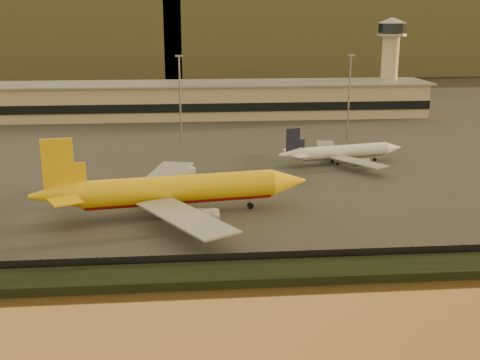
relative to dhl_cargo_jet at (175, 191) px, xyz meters
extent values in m
plane|color=black|center=(10.86, -12.61, -4.90)|extent=(900.00, 900.00, 0.00)
cube|color=black|center=(10.86, -29.61, -4.20)|extent=(320.00, 7.00, 1.40)
cube|color=#2D2D2D|center=(10.86, 82.39, -4.80)|extent=(320.00, 220.00, 0.20)
cube|color=black|center=(10.86, -25.61, -3.60)|extent=(300.00, 0.05, 2.20)
cube|color=tan|center=(10.86, 112.39, 1.30)|extent=(160.00, 22.00, 12.00)
cube|color=black|center=(10.86, 101.19, 0.30)|extent=(160.00, 0.60, 3.00)
cube|color=gray|center=(10.86, 112.39, 7.60)|extent=(164.00, 24.00, 0.60)
cylinder|color=tan|center=(80.86, 118.39, 10.30)|extent=(6.40, 6.40, 30.00)
cylinder|color=black|center=(80.86, 118.39, 27.05)|extent=(10.40, 10.40, 3.50)
cone|color=gray|center=(80.86, 118.39, 29.80)|extent=(11.20, 11.20, 2.00)
cylinder|color=gray|center=(80.86, 118.39, 24.50)|extent=(11.20, 11.20, 0.80)
cylinder|color=slate|center=(0.86, 67.39, 7.80)|extent=(0.50, 0.50, 25.00)
cube|color=slate|center=(0.86, 67.39, 20.50)|extent=(2.20, 2.20, 0.40)
cylinder|color=slate|center=(50.86, 65.39, 7.80)|extent=(0.50, 0.50, 25.00)
cube|color=slate|center=(50.86, 65.39, 20.50)|extent=(2.20, 2.20, 0.40)
cube|color=brown|center=(100.86, 327.39, 30.10)|extent=(220.00, 160.00, 70.00)
cylinder|color=#EBB70C|center=(0.95, 0.14, 0.28)|extent=(36.67, 10.58, 5.24)
cylinder|color=#A31009|center=(0.95, 0.14, -0.63)|extent=(35.50, 9.29, 4.09)
cone|color=#EBB70C|center=(22.38, 3.36, 0.28)|extent=(7.76, 6.23, 5.24)
cone|color=#EBB70C|center=(-21.48, -3.23, 0.68)|extent=(9.75, 6.53, 5.24)
cube|color=#EBB70C|center=(-20.48, -3.08, 6.44)|extent=(5.55, 1.24, 9.17)
cube|color=#EBB70C|center=(-20.27, 2.26, 1.07)|extent=(5.79, 5.74, 0.31)
cube|color=#EBB70C|center=(-18.71, -8.11, 1.07)|extent=(6.74, 6.71, 0.31)
cube|color=gray|center=(-2.12, 13.80, -0.63)|extent=(12.14, 23.70, 0.31)
cylinder|color=gray|center=(0.88, 10.81, -2.07)|extent=(6.41, 3.75, 2.88)
cube|color=gray|center=(2.03, -13.81, -0.63)|extent=(17.61, 23.12, 0.31)
cylinder|color=gray|center=(4.01, -10.08, -2.07)|extent=(6.41, 3.75, 2.88)
cylinder|color=black|center=(14.66, 2.20, -4.12)|extent=(1.28, 1.08, 1.15)
cylinder|color=slate|center=(14.66, 2.20, -3.52)|extent=(0.20, 0.20, 2.36)
cylinder|color=black|center=(-2.44, -2.75, -4.12)|extent=(1.28, 1.08, 1.15)
cylinder|color=slate|center=(-2.44, -2.75, -3.52)|extent=(0.20, 0.20, 2.36)
cylinder|color=black|center=(-3.14, 1.91, -4.12)|extent=(1.28, 1.08, 1.15)
cylinder|color=slate|center=(-3.14, 1.91, -3.52)|extent=(0.20, 0.20, 2.36)
cylinder|color=white|center=(42.38, 36.89, -1.58)|extent=(23.77, 8.19, 3.28)
cylinder|color=gray|center=(42.38, 36.89, -2.15)|extent=(22.98, 7.35, 2.56)
cone|color=white|center=(56.17, 39.87, -1.58)|extent=(5.18, 4.18, 3.28)
cone|color=white|center=(27.96, 33.77, -1.33)|extent=(6.46, 4.45, 3.28)
cube|color=#1B1C32|center=(28.60, 33.91, 2.27)|extent=(3.58, 1.02, 5.74)
cube|color=white|center=(28.55, 37.25, -1.09)|extent=(3.58, 3.43, 0.20)
cube|color=white|center=(29.93, 30.84, -1.09)|extent=(4.40, 4.34, 0.20)
cube|color=gray|center=(39.84, 45.57, -2.15)|extent=(7.04, 15.33, 0.20)
cylinder|color=gray|center=(41.91, 43.75, -3.06)|extent=(4.23, 2.59, 1.80)
cube|color=gray|center=(43.65, 27.93, -2.15)|extent=(12.09, 14.79, 0.20)
cylinder|color=gray|center=(44.78, 30.44, -3.06)|extent=(4.23, 2.59, 1.80)
cylinder|color=black|center=(51.20, 38.79, -4.34)|extent=(0.83, 0.71, 0.72)
cylinder|color=slate|center=(51.20, 38.79, -3.96)|extent=(0.17, 0.17, 1.48)
cylinder|color=black|center=(40.29, 34.93, -4.34)|extent=(0.83, 0.71, 0.72)
cylinder|color=slate|center=(40.29, 34.93, -3.96)|extent=(0.17, 0.17, 1.48)
cylinder|color=black|center=(39.67, 37.81, -4.34)|extent=(0.83, 0.71, 0.72)
cylinder|color=slate|center=(39.67, 37.81, -3.96)|extent=(0.17, 0.17, 1.48)
cube|color=#EBB70C|center=(11.06, 20.75, -3.82)|extent=(4.02, 2.10, 1.74)
cube|color=white|center=(1.94, 27.34, -3.67)|extent=(5.02, 3.65, 2.06)
camera|label=1|loc=(2.50, -109.48, 32.20)|focal=45.00mm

